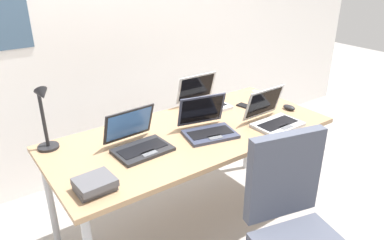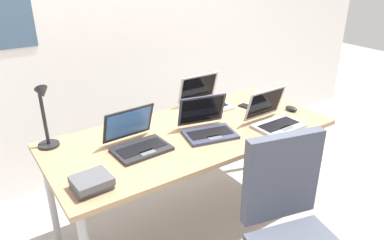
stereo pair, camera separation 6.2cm
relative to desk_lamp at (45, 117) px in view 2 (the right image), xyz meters
name	(u,v)px [view 2 (the right image)]	position (x,y,z in m)	size (l,w,h in m)	color
ground_plane	(192,224)	(0.80, -0.28, -0.94)	(12.00, 12.00, 0.00)	gray
wall_back	(115,18)	(0.80, 0.82, 0.36)	(6.00, 0.13, 2.60)	silver
desk	(192,139)	(0.80, -0.28, -0.25)	(1.80, 0.80, 0.74)	#9E7A56
desk_lamp	(45,117)	(0.00, 0.00, 0.00)	(0.12, 0.18, 0.40)	black
laptop_back_left	(274,119)	(1.30, -0.50, -0.15)	(0.32, 0.28, 0.23)	#B7BABC
laptop_front_right	(207,127)	(0.87, -0.35, -0.15)	(0.36, 0.34, 0.22)	#33384C
laptop_mid_desk	(137,141)	(0.42, -0.28, -0.15)	(0.33, 0.30, 0.22)	#232326
laptop_near_lamp	(205,101)	(1.11, 0.00, -0.15)	(0.32, 0.29, 0.23)	#B7BABC
computer_mouse	(291,109)	(1.58, -0.39, -0.18)	(0.06, 0.10, 0.03)	black
cell_phone	(248,107)	(1.36, -0.18, -0.19)	(0.06, 0.14, 0.01)	black
pill_bottle	(257,96)	(1.50, -0.12, -0.16)	(0.04, 0.04, 0.08)	gold
book_stack	(92,183)	(0.06, -0.52, -0.16)	(0.18, 0.16, 0.06)	#4C4C51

